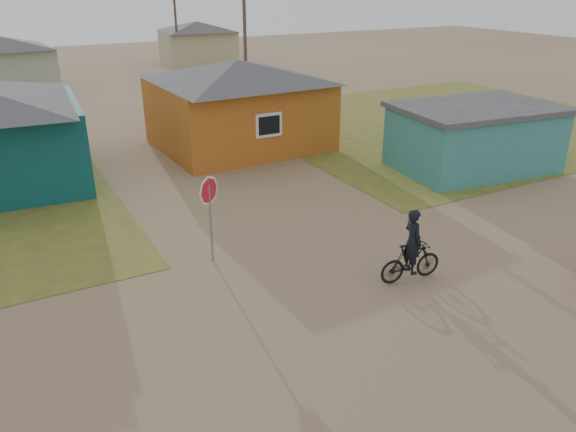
% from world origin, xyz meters
% --- Properties ---
extents(ground, '(120.00, 120.00, 0.00)m').
position_xyz_m(ground, '(0.00, 0.00, 0.00)').
color(ground, '#947755').
extents(grass_ne, '(20.00, 18.00, 0.00)m').
position_xyz_m(grass_ne, '(14.00, 13.00, 0.01)').
color(grass_ne, olive).
rests_on(grass_ne, ground).
extents(house_yellow, '(7.72, 6.76, 3.90)m').
position_xyz_m(house_yellow, '(2.50, 14.00, 2.00)').
color(house_yellow, '#B95F1C').
rests_on(house_yellow, ground).
extents(shed_turquoise, '(6.71, 4.93, 2.60)m').
position_xyz_m(shed_turquoise, '(9.50, 6.50, 1.31)').
color(shed_turquoise, teal).
rests_on(shed_turquoise, ground).
extents(house_pale_west, '(7.04, 6.15, 3.60)m').
position_xyz_m(house_pale_west, '(-6.00, 34.00, 1.86)').
color(house_pale_west, '#A4AD94').
rests_on(house_pale_west, ground).
extents(house_beige_east, '(6.95, 6.05, 3.60)m').
position_xyz_m(house_beige_east, '(10.00, 40.00, 1.86)').
color(house_beige_east, tan).
rests_on(house_beige_east, ground).
extents(utility_pole_near, '(1.40, 0.20, 8.00)m').
position_xyz_m(utility_pole_near, '(6.50, 22.00, 4.14)').
color(utility_pole_near, brown).
rests_on(utility_pole_near, ground).
extents(utility_pole_far, '(1.40, 0.20, 8.00)m').
position_xyz_m(utility_pole_far, '(7.50, 38.00, 4.14)').
color(utility_pole_far, brown).
rests_on(utility_pole_far, ground).
extents(stop_sign, '(0.81, 0.20, 2.50)m').
position_xyz_m(stop_sign, '(-2.82, 3.88, 1.83)').
color(stop_sign, gray).
rests_on(stop_sign, ground).
extents(cyclist, '(1.80, 0.69, 1.98)m').
position_xyz_m(cyclist, '(1.30, 0.46, 0.72)').
color(cyclist, black).
rests_on(cyclist, ground).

